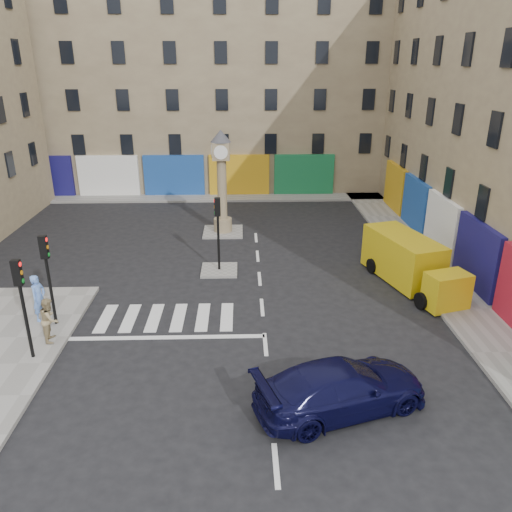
{
  "coord_description": "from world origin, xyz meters",
  "views": [
    {
      "loc": [
        -0.83,
        -15.17,
        10.0
      ],
      "look_at": [
        -0.23,
        4.99,
        2.0
      ],
      "focal_mm": 35.0,
      "sensor_mm": 36.0,
      "label": 1
    }
  ],
  "objects_px": {
    "pedestrian_blue": "(39,298)",
    "yellow_van": "(410,263)",
    "traffic_light_left_far": "(47,266)",
    "clock_pillar": "(222,176)",
    "traffic_light_island": "(218,222)",
    "pedestrian_tan": "(50,319)",
    "traffic_light_left_near": "(21,294)",
    "navy_sedan": "(341,387)"
  },
  "relations": [
    {
      "from": "yellow_van",
      "to": "pedestrian_blue",
      "type": "bearing_deg",
      "value": 175.2
    },
    {
      "from": "traffic_light_left_far",
      "to": "pedestrian_tan",
      "type": "xyz_separation_m",
      "value": [
        0.3,
        -1.24,
        -1.62
      ]
    },
    {
      "from": "clock_pillar",
      "to": "pedestrian_blue",
      "type": "bearing_deg",
      "value": -122.28
    },
    {
      "from": "navy_sedan",
      "to": "clock_pillar",
      "type": "bearing_deg",
      "value": -4.75
    },
    {
      "from": "pedestrian_blue",
      "to": "navy_sedan",
      "type": "bearing_deg",
      "value": -101.04
    },
    {
      "from": "pedestrian_tan",
      "to": "traffic_light_left_far",
      "type": "bearing_deg",
      "value": 3.6
    },
    {
      "from": "pedestrian_blue",
      "to": "pedestrian_tan",
      "type": "xyz_separation_m",
      "value": [
        0.98,
        -1.59,
        -0.11
      ]
    },
    {
      "from": "traffic_light_island",
      "to": "pedestrian_blue",
      "type": "distance_m",
      "value": 8.74
    },
    {
      "from": "navy_sedan",
      "to": "yellow_van",
      "type": "distance_m",
      "value": 10.21
    },
    {
      "from": "yellow_van",
      "to": "pedestrian_blue",
      "type": "xyz_separation_m",
      "value": [
        -15.99,
        -3.25,
        0.01
      ]
    },
    {
      "from": "traffic_light_left_far",
      "to": "pedestrian_blue",
      "type": "bearing_deg",
      "value": 152.53
    },
    {
      "from": "pedestrian_tan",
      "to": "traffic_light_left_near",
      "type": "bearing_deg",
      "value": 155.49
    },
    {
      "from": "yellow_van",
      "to": "traffic_light_left_near",
      "type": "bearing_deg",
      "value": -174.89
    },
    {
      "from": "traffic_light_left_far",
      "to": "traffic_light_left_near",
      "type": "bearing_deg",
      "value": -90.0
    },
    {
      "from": "traffic_light_left_near",
      "to": "yellow_van",
      "type": "relative_size",
      "value": 0.58
    },
    {
      "from": "pedestrian_blue",
      "to": "clock_pillar",
      "type": "bearing_deg",
      "value": -16.09
    },
    {
      "from": "yellow_van",
      "to": "traffic_light_left_far",
      "type": "bearing_deg",
      "value": 176.94
    },
    {
      "from": "traffic_light_left_near",
      "to": "traffic_light_island",
      "type": "xyz_separation_m",
      "value": [
        6.3,
        7.8,
        -0.03
      ]
    },
    {
      "from": "traffic_light_left_far",
      "to": "yellow_van",
      "type": "height_order",
      "value": "traffic_light_left_far"
    },
    {
      "from": "traffic_light_left_far",
      "to": "pedestrian_tan",
      "type": "height_order",
      "value": "traffic_light_left_far"
    },
    {
      "from": "traffic_light_left_near",
      "to": "pedestrian_tan",
      "type": "bearing_deg",
      "value": 75.48
    },
    {
      "from": "traffic_light_left_far",
      "to": "pedestrian_tan",
      "type": "bearing_deg",
      "value": -76.42
    },
    {
      "from": "clock_pillar",
      "to": "traffic_light_island",
      "type": "bearing_deg",
      "value": -90.0
    },
    {
      "from": "pedestrian_blue",
      "to": "yellow_van",
      "type": "bearing_deg",
      "value": -62.34
    },
    {
      "from": "traffic_light_left_far",
      "to": "clock_pillar",
      "type": "height_order",
      "value": "clock_pillar"
    },
    {
      "from": "navy_sedan",
      "to": "pedestrian_blue",
      "type": "relative_size",
      "value": 2.78
    },
    {
      "from": "traffic_light_left_near",
      "to": "traffic_light_island",
      "type": "relative_size",
      "value": 1.0
    },
    {
      "from": "traffic_light_left_near",
      "to": "clock_pillar",
      "type": "xyz_separation_m",
      "value": [
        6.3,
        13.8,
        0.93
      ]
    },
    {
      "from": "traffic_light_left_near",
      "to": "navy_sedan",
      "type": "xyz_separation_m",
      "value": [
        10.42,
        -2.95,
        -1.84
      ]
    },
    {
      "from": "clock_pillar",
      "to": "navy_sedan",
      "type": "bearing_deg",
      "value": -76.2
    },
    {
      "from": "clock_pillar",
      "to": "navy_sedan",
      "type": "relative_size",
      "value": 1.14
    },
    {
      "from": "traffic_light_left_near",
      "to": "pedestrian_blue",
      "type": "relative_size",
      "value": 1.91
    },
    {
      "from": "traffic_light_left_near",
      "to": "pedestrian_blue",
      "type": "distance_m",
      "value": 3.21
    },
    {
      "from": "traffic_light_island",
      "to": "pedestrian_tan",
      "type": "xyz_separation_m",
      "value": [
        -6.0,
        -6.64,
        -1.59
      ]
    },
    {
      "from": "traffic_light_left_far",
      "to": "traffic_light_island",
      "type": "xyz_separation_m",
      "value": [
        6.3,
        5.4,
        -0.03
      ]
    },
    {
      "from": "traffic_light_island",
      "to": "navy_sedan",
      "type": "height_order",
      "value": "traffic_light_island"
    },
    {
      "from": "traffic_light_island",
      "to": "pedestrian_tan",
      "type": "distance_m",
      "value": 9.09
    },
    {
      "from": "traffic_light_island",
      "to": "navy_sedan",
      "type": "distance_m",
      "value": 11.66
    },
    {
      "from": "traffic_light_left_near",
      "to": "traffic_light_left_far",
      "type": "distance_m",
      "value": 2.4
    },
    {
      "from": "clock_pillar",
      "to": "pedestrian_blue",
      "type": "distance_m",
      "value": 13.29
    },
    {
      "from": "traffic_light_island",
      "to": "clock_pillar",
      "type": "height_order",
      "value": "clock_pillar"
    },
    {
      "from": "traffic_light_island",
      "to": "yellow_van",
      "type": "relative_size",
      "value": 0.58
    }
  ]
}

